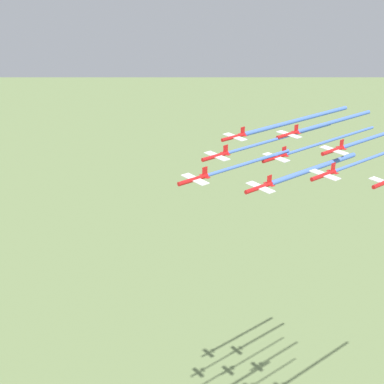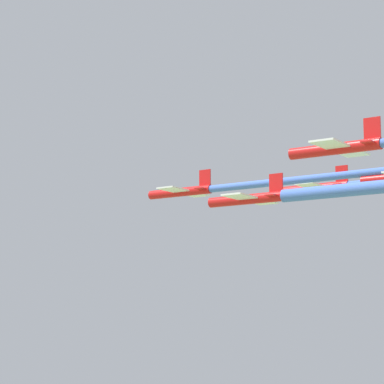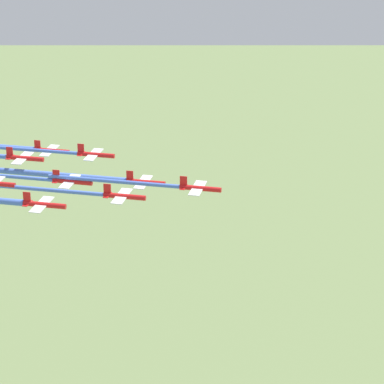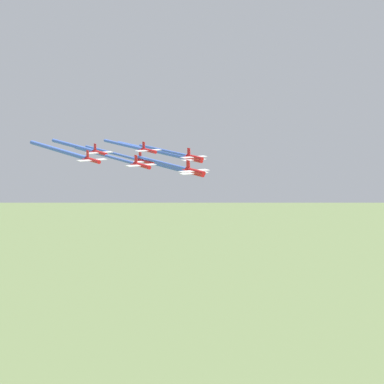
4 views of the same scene
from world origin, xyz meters
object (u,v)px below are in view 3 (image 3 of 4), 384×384
Objects in this scene: jet_2 at (123,196)px; jet_5 at (43,204)px; jet_3 at (95,154)px; jet_6 at (50,150)px; jet_0 at (199,188)px; jet_7 at (24,158)px; jet_4 at (71,181)px; jet_1 at (144,182)px.

jet_2 is 16.65m from jet_5.
jet_2 is at bearing 29.54° from jet_3.
jet_2 is 1.00× the size of jet_6.
jet_0 is at bearing 120.47° from jet_2.
jet_5 is 1.00× the size of jet_7.
jet_6 is at bearing -120.47° from jet_0.
jet_7 is at bearing -150.46° from jet_5.
jet_2 reaches higher than jet_6.
jet_4 is 1.00× the size of jet_6.
jet_5 reaches higher than jet_6.
jet_0 is at bearing 78.91° from jet_7.
jet_7 is (16.39, -4.07, 4.15)m from jet_6.
jet_4 is 16.96m from jet_5.
jet_5 is (9.46, -31.93, 0.71)m from jet_0.
jet_3 is 1.00× the size of jet_5.
jet_0 is 50.09m from jet_6.
jet_0 reaches higher than jet_1.
jet_4 is at bearing -120.47° from jet_2.
jet_0 is at bearing 59.53° from jet_1.
jet_2 is 16.70m from jet_4.
jet_3 is 16.69m from jet_7.
jet_0 is 33.31m from jet_3.
jet_0 is at bearing 120.47° from jet_5.
jet_7 is (-18.58, -39.75, 0.40)m from jet_0.
jet_6 is at bearing -180.00° from jet_7.
jet_1 is 1.00× the size of jet_2.
jet_1 is at bearing -180.00° from jet_2.
jet_7 is at bearing 0.00° from jet_6.
jet_2 is 29.13m from jet_3.
jet_4 is 1.00× the size of jet_5.
jet_4 is at bearing 59.53° from jet_7.
jet_0 is 1.00× the size of jet_4.
jet_4 is 29.25m from jet_6.
jet_2 is (4.73, -15.96, 0.35)m from jet_0.
jet_5 is at bearing -59.53° from jet_2.
jet_5 is 44.81m from jet_6.
jet_4 is at bearing 0.00° from jet_3.
jet_7 is at bearing -101.09° from jet_0.
jet_1 is at bearing -120.47° from jet_0.
jet_4 is 16.70m from jet_7.
jet_3 is (-11.65, -11.89, 2.47)m from jet_1.
jet_6 is (-34.96, -35.67, -3.75)m from jet_0.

